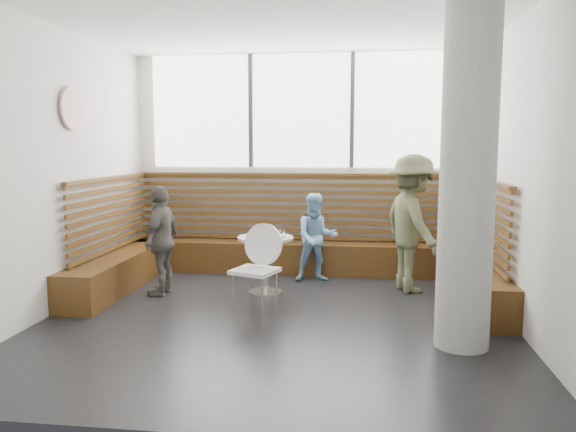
# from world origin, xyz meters

# --- Properties ---
(room) EXTENTS (5.00, 5.00, 3.20)m
(room) POSITION_xyz_m (0.00, 0.00, 1.60)
(room) COLOR silver
(room) RESTS_ON ground
(booth) EXTENTS (5.00, 2.50, 1.44)m
(booth) POSITION_xyz_m (0.00, 1.77, 0.41)
(booth) COLOR #422810
(booth) RESTS_ON ground
(concrete_column) EXTENTS (0.50, 0.50, 3.20)m
(concrete_column) POSITION_xyz_m (1.85, -0.60, 1.60)
(concrete_column) COLOR gray
(concrete_column) RESTS_ON ground
(wall_art) EXTENTS (0.03, 0.50, 0.50)m
(wall_art) POSITION_xyz_m (-2.46, 0.40, 2.30)
(wall_art) COLOR white
(wall_art) RESTS_ON room
(cafe_table) EXTENTS (0.71, 0.71, 0.73)m
(cafe_table) POSITION_xyz_m (-0.29, 1.04, 0.52)
(cafe_table) COLOR silver
(cafe_table) RESTS_ON ground
(cafe_chair) EXTENTS (0.48, 0.47, 0.99)m
(cafe_chair) POSITION_xyz_m (-0.26, 0.23, 0.59)
(cafe_chair) COLOR white
(cafe_chair) RESTS_ON ground
(adult_man) EXTENTS (1.03, 1.30, 1.76)m
(adult_man) POSITION_xyz_m (1.55, 1.39, 0.88)
(adult_man) COLOR #555B3C
(adult_man) RESTS_ON ground
(child_back) EXTENTS (0.69, 0.59, 1.22)m
(child_back) POSITION_xyz_m (0.29, 1.77, 0.61)
(child_back) COLOR #7FB1DD
(child_back) RESTS_ON ground
(child_left) EXTENTS (0.40, 0.83, 1.38)m
(child_left) POSITION_xyz_m (-1.58, 0.84, 0.69)
(child_left) COLOR #585450
(child_left) RESTS_ON ground
(plate_near) EXTENTS (0.20, 0.20, 0.01)m
(plate_near) POSITION_xyz_m (-0.40, 1.14, 0.73)
(plate_near) COLOR white
(plate_near) RESTS_ON cafe_table
(plate_far) EXTENTS (0.20, 0.20, 0.01)m
(plate_far) POSITION_xyz_m (-0.19, 1.13, 0.73)
(plate_far) COLOR white
(plate_far) RESTS_ON cafe_table
(glass_left) EXTENTS (0.07, 0.07, 0.10)m
(glass_left) POSITION_xyz_m (-0.47, 1.01, 0.78)
(glass_left) COLOR white
(glass_left) RESTS_ON cafe_table
(glass_mid) EXTENTS (0.07, 0.07, 0.10)m
(glass_mid) POSITION_xyz_m (-0.29, 0.95, 0.78)
(glass_mid) COLOR white
(glass_mid) RESTS_ON cafe_table
(glass_right) EXTENTS (0.07, 0.07, 0.12)m
(glass_right) POSITION_xyz_m (-0.08, 1.02, 0.78)
(glass_right) COLOR white
(glass_right) RESTS_ON cafe_table
(menu_card) EXTENTS (0.21, 0.15, 0.00)m
(menu_card) POSITION_xyz_m (-0.27, 0.81, 0.73)
(menu_card) COLOR #A5C64C
(menu_card) RESTS_ON cafe_table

